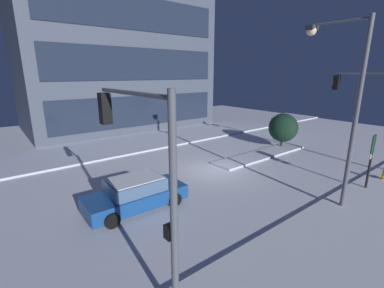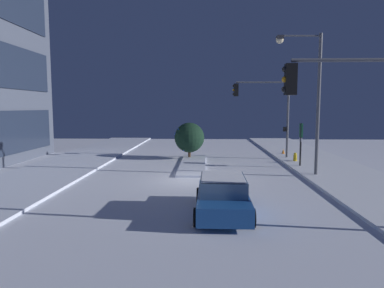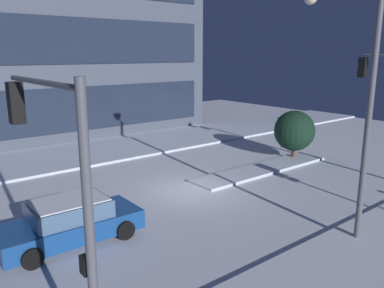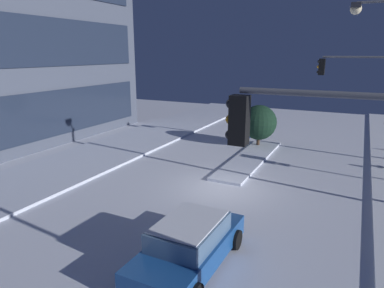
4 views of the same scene
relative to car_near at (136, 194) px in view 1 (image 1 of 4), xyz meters
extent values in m
plane|color=silver|center=(6.26, 1.35, -0.71)|extent=(52.00, 52.00, 0.00)
cube|color=silver|center=(6.26, -7.72, -0.64)|extent=(52.00, 5.20, 0.14)
cube|color=silver|center=(6.26, 10.42, -0.64)|extent=(52.00, 5.20, 0.14)
cube|color=silver|center=(11.38, 1.54, -0.64)|extent=(9.00, 1.80, 0.14)
cube|color=#4C5466|center=(8.02, 20.47, 11.01)|extent=(20.20, 11.81, 23.45)
cube|color=#232D42|center=(8.02, 14.53, 1.63)|extent=(18.18, 0.10, 3.13)
cube|color=#232D42|center=(8.02, 14.53, 6.32)|extent=(18.18, 0.10, 3.13)
cube|color=#232D42|center=(8.02, 14.53, 11.01)|extent=(18.18, 0.10, 3.13)
cube|color=#19478C|center=(0.00, 0.00, -0.18)|extent=(4.67, 1.98, 0.66)
cube|color=slate|center=(0.00, 0.00, 0.43)|extent=(2.53, 1.76, 0.60)
cube|color=white|center=(0.00, 0.00, 0.76)|extent=(2.35, 1.64, 0.04)
sphere|color=#F9E5B2|center=(2.35, 0.62, -0.22)|extent=(0.16, 0.16, 0.16)
sphere|color=#F9E5B2|center=(2.33, -0.68, -0.22)|extent=(0.16, 0.16, 0.16)
cylinder|color=black|center=(1.54, 0.93, -0.38)|extent=(0.66, 0.23, 0.66)
cylinder|color=black|center=(1.52, -0.98, -0.38)|extent=(0.66, 0.23, 0.66)
cylinder|color=black|center=(-1.52, 0.98, -0.38)|extent=(0.66, 0.23, 0.66)
cylinder|color=black|center=(-1.55, -0.93, -0.38)|extent=(0.66, 0.23, 0.66)
cylinder|color=#565960|center=(14.79, -3.85, 5.40)|extent=(0.12, 4.14, 0.12)
cube|color=black|center=(14.79, -1.78, 4.80)|extent=(0.32, 0.36, 1.00)
sphere|color=black|center=(14.79, -1.59, 5.12)|extent=(0.20, 0.20, 0.20)
sphere|color=orange|center=(14.79, -1.59, 4.80)|extent=(0.20, 0.20, 0.20)
sphere|color=black|center=(14.79, -1.59, 4.48)|extent=(0.20, 0.20, 0.20)
cylinder|color=#565960|center=(-1.85, -5.92, 2.20)|extent=(0.18, 0.18, 5.83)
cylinder|color=#565960|center=(-1.85, -3.99, 4.92)|extent=(0.12, 3.87, 0.12)
cube|color=black|center=(-1.85, -2.05, 4.32)|extent=(0.32, 0.36, 1.00)
sphere|color=black|center=(-1.85, -1.86, 4.64)|extent=(0.20, 0.20, 0.20)
sphere|color=orange|center=(-1.85, -1.86, 4.32)|extent=(0.20, 0.20, 0.20)
sphere|color=black|center=(-1.85, -1.86, 4.00)|extent=(0.20, 0.20, 0.20)
cube|color=black|center=(-1.85, -5.70, 1.69)|extent=(0.20, 0.24, 0.36)
cylinder|color=#565960|center=(7.57, -5.98, 3.48)|extent=(0.20, 0.20, 8.39)
cylinder|color=#565960|center=(7.52, -4.79, 7.53)|extent=(0.20, 2.38, 0.10)
cube|color=#333338|center=(7.47, -3.61, 7.43)|extent=(0.56, 0.36, 0.20)
sphere|color=#F9E5B2|center=(7.47, -3.61, 7.30)|extent=(0.44, 0.44, 0.44)
cylinder|color=gold|center=(12.80, -6.08, -0.42)|extent=(0.26, 0.26, 0.59)
cylinder|color=gold|center=(12.62, -6.08, -0.39)|extent=(0.12, 0.10, 0.10)
cylinder|color=black|center=(10.69, -5.88, 0.82)|extent=(0.12, 0.12, 3.06)
cube|color=#144C2D|center=(10.69, -5.88, 1.87)|extent=(0.55, 0.10, 0.95)
cube|color=white|center=(10.69, -5.88, 1.21)|extent=(0.44, 0.08, 0.24)
cylinder|color=#473323|center=(14.56, 1.93, -0.36)|extent=(0.22, 0.22, 0.71)
sphere|color=black|center=(14.56, 1.93, 1.01)|extent=(2.40, 2.40, 2.40)
sphere|color=blue|center=(14.24, 3.03, 1.40)|extent=(0.10, 0.10, 0.10)
sphere|color=blue|center=(15.70, 2.30, 0.86)|extent=(0.10, 0.10, 0.10)
sphere|color=blue|center=(15.36, 1.86, 0.11)|extent=(0.10, 0.10, 0.10)
sphere|color=blue|center=(13.97, 2.36, 0.05)|extent=(0.10, 0.10, 0.10)
sphere|color=blue|center=(14.06, 2.78, 1.72)|extent=(0.10, 0.10, 0.10)
sphere|color=blue|center=(14.75, 3.10, 1.24)|extent=(0.10, 0.10, 0.10)
camera|label=1|loc=(-4.89, -10.49, 5.41)|focal=24.73mm
camera|label=2|loc=(-13.34, 0.72, 3.42)|focal=32.68mm
camera|label=3|loc=(-4.41, -11.98, 5.48)|focal=36.59mm
camera|label=4|loc=(-8.35, -4.19, 5.62)|focal=32.29mm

